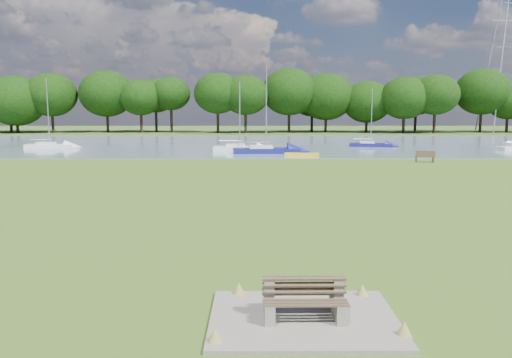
{
  "coord_description": "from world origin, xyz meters",
  "views": [
    {
      "loc": [
        -1.11,
        -24.68,
        4.76
      ],
      "look_at": [
        -1.03,
        -2.0,
        1.53
      ],
      "focal_mm": 35.0,
      "sensor_mm": 36.0,
      "label": 1
    }
  ],
  "objects_px": {
    "pylon": "(511,18)",
    "sailboat_6": "(370,143)",
    "riverbank_bench": "(425,157)",
    "sailboat_2": "(239,147)",
    "kayak": "(302,155)",
    "sailboat_5": "(265,149)",
    "sailboat_3": "(49,144)",
    "bench_pair": "(304,299)"
  },
  "relations": [
    {
      "from": "riverbank_bench",
      "to": "sailboat_6",
      "type": "relative_size",
      "value": 0.25
    },
    {
      "from": "pylon",
      "to": "sailboat_6",
      "type": "bearing_deg",
      "value": -134.53
    },
    {
      "from": "sailboat_5",
      "to": "sailboat_2",
      "type": "bearing_deg",
      "value": 132.69
    },
    {
      "from": "bench_pair",
      "to": "riverbank_bench",
      "type": "bearing_deg",
      "value": 66.59
    },
    {
      "from": "riverbank_bench",
      "to": "sailboat_2",
      "type": "bearing_deg",
      "value": 156.46
    },
    {
      "from": "pylon",
      "to": "bench_pair",
      "type": "bearing_deg",
      "value": -118.8
    },
    {
      "from": "riverbank_bench",
      "to": "pylon",
      "type": "xyz_separation_m",
      "value": [
        32.19,
        50.9,
        20.55
      ]
    },
    {
      "from": "pylon",
      "to": "sailboat_5",
      "type": "height_order",
      "value": "pylon"
    },
    {
      "from": "bench_pair",
      "to": "sailboat_2",
      "type": "bearing_deg",
      "value": 93.07
    },
    {
      "from": "kayak",
      "to": "sailboat_2",
      "type": "bearing_deg",
      "value": 142.63
    },
    {
      "from": "bench_pair",
      "to": "pylon",
      "type": "height_order",
      "value": "pylon"
    },
    {
      "from": "bench_pair",
      "to": "sailboat_2",
      "type": "distance_m",
      "value": 44.28
    },
    {
      "from": "kayak",
      "to": "sailboat_5",
      "type": "relative_size",
      "value": 0.36
    },
    {
      "from": "bench_pair",
      "to": "sailboat_6",
      "type": "height_order",
      "value": "sailboat_6"
    },
    {
      "from": "sailboat_5",
      "to": "pylon",
      "type": "bearing_deg",
      "value": 38.7
    },
    {
      "from": "pylon",
      "to": "sailboat_2",
      "type": "height_order",
      "value": "pylon"
    },
    {
      "from": "sailboat_2",
      "to": "riverbank_bench",
      "type": "bearing_deg",
      "value": -30.69
    },
    {
      "from": "bench_pair",
      "to": "pylon",
      "type": "xyz_separation_m",
      "value": [
        46.17,
        84.0,
        20.56
      ]
    },
    {
      "from": "kayak",
      "to": "sailboat_5",
      "type": "bearing_deg",
      "value": 141.77
    },
    {
      "from": "sailboat_2",
      "to": "sailboat_5",
      "type": "relative_size",
      "value": 0.8
    },
    {
      "from": "riverbank_bench",
      "to": "sailboat_2",
      "type": "height_order",
      "value": "sailboat_2"
    },
    {
      "from": "bench_pair",
      "to": "sailboat_5",
      "type": "xyz_separation_m",
      "value": [
        0.06,
        41.52,
        0.04
      ]
    },
    {
      "from": "pylon",
      "to": "sailboat_6",
      "type": "distance_m",
      "value": 51.43
    },
    {
      "from": "sailboat_3",
      "to": "sailboat_5",
      "type": "height_order",
      "value": "sailboat_5"
    },
    {
      "from": "riverbank_bench",
      "to": "pylon",
      "type": "bearing_deg",
      "value": 67.67
    },
    {
      "from": "kayak",
      "to": "sailboat_2",
      "type": "xyz_separation_m",
      "value": [
        -6.32,
        6.2,
        0.31
      ]
    },
    {
      "from": "bench_pair",
      "to": "pylon",
      "type": "bearing_deg",
      "value": 60.7
    },
    {
      "from": "kayak",
      "to": "sailboat_6",
      "type": "xyz_separation_m",
      "value": [
        9.58,
        12.41,
        0.23
      ]
    },
    {
      "from": "riverbank_bench",
      "to": "sailboat_6",
      "type": "distance_m",
      "value": 17.33
    },
    {
      "from": "pylon",
      "to": "sailboat_3",
      "type": "distance_m",
      "value": 82.57
    },
    {
      "from": "bench_pair",
      "to": "riverbank_bench",
      "type": "distance_m",
      "value": 35.93
    },
    {
      "from": "sailboat_5",
      "to": "sailboat_3",
      "type": "bearing_deg",
      "value": 161.32
    },
    {
      "from": "riverbank_bench",
      "to": "pylon",
      "type": "distance_m",
      "value": 63.63
    },
    {
      "from": "sailboat_3",
      "to": "riverbank_bench",
      "type": "bearing_deg",
      "value": -20.89
    },
    {
      "from": "riverbank_bench",
      "to": "kayak",
      "type": "xyz_separation_m",
      "value": [
        -10.43,
        4.9,
        -0.3
      ]
    },
    {
      "from": "sailboat_6",
      "to": "pylon",
      "type": "bearing_deg",
      "value": 59.29
    },
    {
      "from": "pylon",
      "to": "sailboat_2",
      "type": "relative_size",
      "value": 4.46
    },
    {
      "from": "bench_pair",
      "to": "riverbank_bench",
      "type": "xyz_separation_m",
      "value": [
        13.98,
        33.1,
        0.01
      ]
    },
    {
      "from": "bench_pair",
      "to": "sailboat_3",
      "type": "bearing_deg",
      "value": 117.21
    },
    {
      "from": "riverbank_bench",
      "to": "sailboat_5",
      "type": "bearing_deg",
      "value": 158.8
    },
    {
      "from": "bench_pair",
      "to": "riverbank_bench",
      "type": "relative_size",
      "value": 1.09
    },
    {
      "from": "sailboat_2",
      "to": "sailboat_5",
      "type": "xyz_separation_m",
      "value": [
        2.83,
        -2.67,
        0.02
      ]
    }
  ]
}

